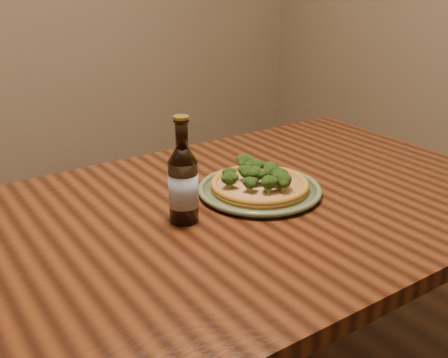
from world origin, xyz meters
TOP-DOWN VIEW (x-y plane):
  - table at (0.00, 0.10)m, footprint 1.60×0.90m
  - plate at (0.15, 0.12)m, footprint 0.31×0.31m
  - pizza at (0.15, 0.12)m, footprint 0.25×0.25m
  - beer_bottle at (-0.08, 0.10)m, footprint 0.07×0.07m

SIDE VIEW (x-z plane):
  - table at x=0.00m, z-range 0.28..1.03m
  - plate at x=0.15m, z-range 0.75..0.77m
  - pizza at x=0.15m, z-range 0.75..0.81m
  - beer_bottle at x=-0.08m, z-range 0.72..0.96m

